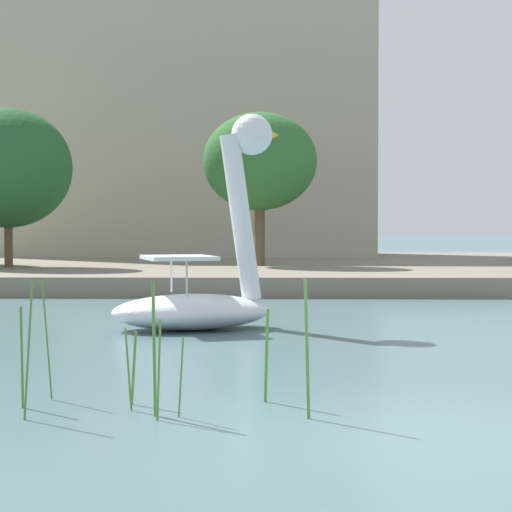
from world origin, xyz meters
TOP-DOWN VIEW (x-y plane):
  - ground_plane at (0.00, 0.00)m, footprint 504.69×504.69m
  - shore_bank_far at (0.00, 31.34)m, footprint 122.17×27.67m
  - swan_boat at (-2.36, 9.37)m, footprint 3.60×2.73m
  - tree_broadleaf_right at (-1.46, 25.91)m, footprint 5.11×4.76m
  - tree_broadleaf_behind_dock at (-10.51, 24.28)m, footprint 5.58×5.38m
  - apartment_block at (-5.46, 39.71)m, footprint 19.79×9.18m
  - reed_clump_foreground at (-2.17, 1.10)m, footprint 3.25×1.32m

SIDE VIEW (x-z plane):
  - ground_plane at x=0.00m, z-range 0.00..0.00m
  - shore_bank_far at x=0.00m, z-range 0.00..0.59m
  - reed_clump_foreground at x=-2.17m, z-range -0.12..1.37m
  - swan_boat at x=-2.36m, z-range -1.16..3.14m
  - tree_broadleaf_behind_dock at x=-10.51m, z-range 1.30..7.05m
  - tree_broadleaf_right at x=-1.46m, z-range 1.62..7.39m
  - apartment_block at x=-5.46m, z-range 0.59..16.25m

